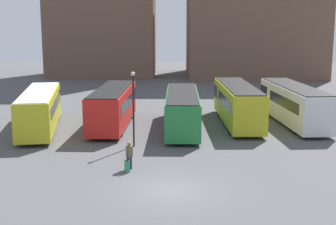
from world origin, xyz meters
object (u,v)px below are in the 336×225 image
object	(u,v)px
suitcase	(127,166)
lamp_post_1	(133,102)
bus_4	(293,103)
traveler	(129,153)
bus_0	(40,109)
bus_2	(182,109)
bus_3	(237,103)
bus_1	(113,106)

from	to	relation	value
suitcase	lamp_post_1	world-z (taller)	lamp_post_1
bus_4	lamp_post_1	bearing A→B (deg)	116.72
bus_4	traveler	distance (m)	17.83
bus_0	bus_2	bearing A→B (deg)	-96.85
traveler	suitcase	distance (m)	0.82
bus_3	bus_4	size ratio (longest dim) A/B	0.98
bus_1	bus_4	world-z (taller)	bus_4
bus_1	suitcase	size ratio (longest dim) A/B	11.83
bus_3	lamp_post_1	bearing A→B (deg)	131.60
bus_1	bus_2	xyz separation A→B (m)	(5.59, -0.75, -0.13)
bus_3	bus_4	distance (m)	4.68
bus_3	suitcase	size ratio (longest dim) A/B	12.53
bus_2	lamp_post_1	bearing A→B (deg)	149.93
bus_2	bus_4	size ratio (longest dim) A/B	1.00
bus_2	bus_3	bearing A→B (deg)	-67.50
bus_0	suitcase	world-z (taller)	bus_0
bus_0	bus_3	bearing A→B (deg)	-91.11
bus_0	traveler	distance (m)	12.87
bus_3	lamp_post_1	world-z (taller)	lamp_post_1
bus_1	bus_2	size ratio (longest dim) A/B	0.92
bus_0	bus_4	size ratio (longest dim) A/B	0.98
lamp_post_1	traveler	bearing A→B (deg)	-88.31
traveler	bus_3	bearing A→B (deg)	-50.93
bus_0	traveler	size ratio (longest dim) A/B	7.22
traveler	suitcase	world-z (taller)	traveler
bus_0	traveler	xyz separation A→B (m)	(7.91, -10.13, -0.71)
bus_0	lamp_post_1	xyz separation A→B (m)	(7.76, -5.11, 1.36)
traveler	lamp_post_1	xyz separation A→B (m)	(-0.15, 5.01, 2.08)
bus_4	suitcase	xyz separation A→B (m)	(-12.65, -13.14, -1.41)
bus_0	suitcase	xyz separation A→B (m)	(7.82, -10.63, -1.35)
bus_4	suitcase	bearing A→B (deg)	131.86
bus_3	suitcase	bearing A→B (deg)	147.05
bus_1	lamp_post_1	xyz separation A→B (m)	(2.19, -6.43, 1.33)
bus_4	lamp_post_1	distance (m)	14.87
suitcase	lamp_post_1	size ratio (longest dim) A/B	0.18
bus_3	lamp_post_1	distance (m)	11.07
bus_2	bus_4	world-z (taller)	bus_4
bus_2	traveler	bearing A→B (deg)	163.93
bus_3	traveler	size ratio (longest dim) A/B	7.19
bus_3	bus_1	bearing A→B (deg)	94.55
bus_0	bus_1	world-z (taller)	bus_1
bus_2	suitcase	xyz separation A→B (m)	(-3.35, -11.20, -1.25)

